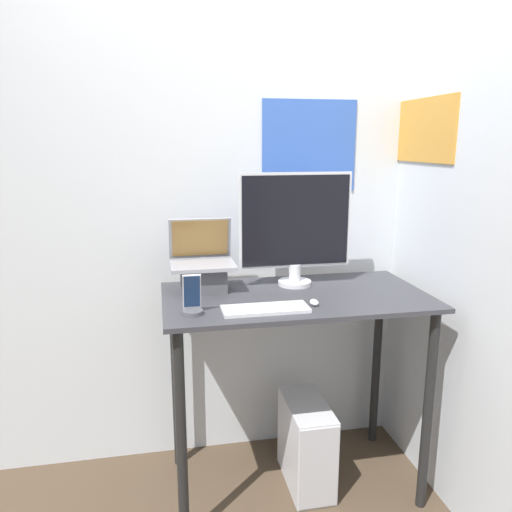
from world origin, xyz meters
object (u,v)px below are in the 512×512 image
(cell_phone, at_px, (192,302))
(keyboard, at_px, (266,309))
(mouse, at_px, (314,302))
(computer_tower, at_px, (306,444))
(laptop, at_px, (203,270))
(monitor, at_px, (295,228))

(cell_phone, bearing_deg, keyboard, -4.05)
(mouse, height_order, cell_phone, cell_phone)
(cell_phone, bearing_deg, computer_tower, 16.43)
(mouse, relative_size, computer_tower, 0.13)
(keyboard, bearing_deg, laptop, 123.29)
(keyboard, bearing_deg, mouse, 7.39)
(computer_tower, bearing_deg, mouse, -101.26)
(keyboard, bearing_deg, cell_phone, 175.95)
(monitor, bearing_deg, keyboard, -122.29)
(laptop, distance_m, computer_tower, 0.95)
(laptop, xyz_separation_m, keyboard, (0.21, -0.33, -0.08))
(laptop, bearing_deg, keyboard, -56.71)
(cell_phone, relative_size, computer_tower, 0.39)
(cell_phone, bearing_deg, mouse, 0.80)
(cell_phone, bearing_deg, laptop, 77.19)
(mouse, xyz_separation_m, computer_tower, (0.03, 0.15, -0.74))
(laptop, relative_size, monitor, 0.60)
(laptop, bearing_deg, computer_tower, -18.68)
(cell_phone, distance_m, computer_tower, 0.95)
(monitor, relative_size, mouse, 9.58)
(monitor, relative_size, cell_phone, 3.29)
(monitor, relative_size, computer_tower, 1.28)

